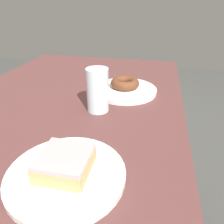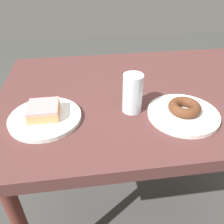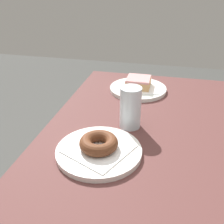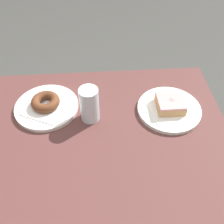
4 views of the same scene
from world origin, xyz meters
TOP-DOWN VIEW (x-y plane):
  - table at (0.00, 0.00)m, footprint 1.07×0.75m
  - plate_glazed_square at (-0.35, -0.14)m, footprint 0.22×0.22m
  - napkin_glazed_square at (-0.35, -0.14)m, footprint 0.17×0.17m
  - donut_glazed_square at (-0.35, -0.14)m, footprint 0.09×0.09m
  - plate_chocolate_ring at (0.08, -0.18)m, footprint 0.22×0.22m
  - napkin_chocolate_ring at (0.08, -0.18)m, footprint 0.19×0.19m
  - donut_chocolate_ring at (0.08, -0.18)m, footprint 0.10×0.10m
  - water_glass at (-0.08, -0.12)m, footprint 0.06×0.06m

SIDE VIEW (x-z plane):
  - table at x=0.00m, z-range 0.29..1.04m
  - plate_glazed_square at x=-0.35m, z-range 0.75..0.76m
  - plate_chocolate_ring at x=0.08m, z-range 0.75..0.76m
  - napkin_glazed_square at x=-0.35m, z-range 0.76..0.76m
  - napkin_chocolate_ring at x=0.08m, z-range 0.76..0.76m
  - donut_chocolate_ring at x=0.08m, z-range 0.76..0.79m
  - donut_glazed_square at x=-0.35m, z-range 0.76..0.80m
  - water_glass at x=-0.08m, z-range 0.75..0.87m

